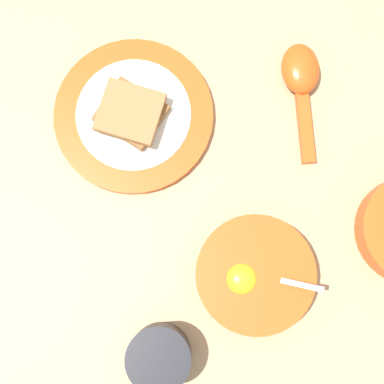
% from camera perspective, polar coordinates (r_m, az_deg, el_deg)
% --- Properties ---
extents(ground_plane, '(3.00, 3.00, 0.00)m').
position_cam_1_polar(ground_plane, '(0.77, 7.62, 7.76)').
color(ground_plane, tan).
extents(egg_bowl, '(0.16, 0.16, 0.07)m').
position_cam_1_polar(egg_bowl, '(0.71, 6.64, -8.76)').
color(egg_bowl, '#DB5119').
rests_on(egg_bowl, ground_plane).
extents(toast_plate, '(0.22, 0.22, 0.01)m').
position_cam_1_polar(toast_plate, '(0.76, -6.23, 8.11)').
color(toast_plate, '#DB5119').
rests_on(toast_plate, ground_plane).
extents(toast_sandwich, '(0.11, 0.11, 0.03)m').
position_cam_1_polar(toast_sandwich, '(0.74, -6.57, 8.38)').
color(toast_sandwich, brown).
rests_on(toast_sandwich, toast_plate).
extents(soup_spoon, '(0.08, 0.17, 0.03)m').
position_cam_1_polar(soup_spoon, '(0.78, 11.57, 11.76)').
color(soup_spoon, '#DB5119').
rests_on(soup_spoon, ground_plane).
extents(drinking_cup, '(0.08, 0.08, 0.07)m').
position_cam_1_polar(drinking_cup, '(0.70, -3.49, -17.16)').
color(drinking_cup, black).
rests_on(drinking_cup, ground_plane).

